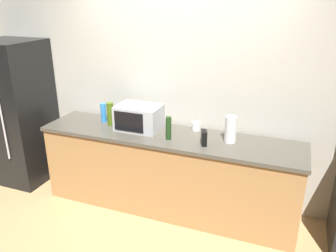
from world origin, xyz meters
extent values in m
plane|color=tan|center=(0.00, 0.00, 0.00)|extent=(8.00, 8.00, 0.00)
cube|color=beige|center=(0.00, 0.81, 1.35)|extent=(6.40, 0.10, 2.70)
cube|color=#B27F4C|center=(0.00, 0.40, 0.43)|extent=(2.80, 0.60, 0.86)
cube|color=#514C42|center=(0.00, 0.40, 0.88)|extent=(2.84, 0.64, 0.04)
cube|color=black|center=(-2.05, 0.40, 0.90)|extent=(0.72, 0.70, 1.80)
cylinder|color=silver|center=(-1.91, 0.03, 1.00)|extent=(0.02, 0.02, 1.10)
cube|color=#B7BABF|center=(-0.36, 0.45, 1.04)|extent=(0.48, 0.34, 0.27)
cube|color=black|center=(-0.40, 0.28, 1.04)|extent=(0.34, 0.01, 0.21)
cylinder|color=white|center=(0.65, 0.45, 1.04)|extent=(0.12, 0.12, 0.27)
cube|color=black|center=(0.42, 0.29, 0.98)|extent=(0.09, 0.12, 0.15)
cylinder|color=#4C6B19|center=(-0.72, 0.44, 1.03)|extent=(0.08, 0.08, 0.27)
cylinder|color=#338CE5|center=(-0.85, 0.50, 1.01)|extent=(0.06, 0.06, 0.22)
cylinder|color=#1E3F19|center=(0.05, 0.30, 1.02)|extent=(0.06, 0.06, 0.24)
cylinder|color=white|center=(0.24, 0.64, 0.94)|extent=(0.09, 0.09, 0.09)
camera|label=1|loc=(1.18, -2.70, 2.28)|focal=36.01mm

